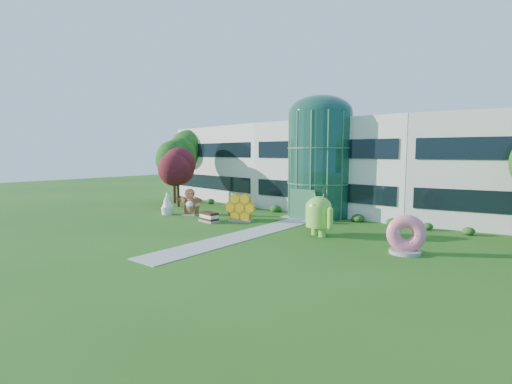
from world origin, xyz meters
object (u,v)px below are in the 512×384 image
Objects in this scene: android_green at (319,213)px; donut at (406,234)px; gingerbread at (190,202)px; android_black at (234,208)px.

donut is at bearing 12.70° from android_green.
donut is at bearing -22.15° from gingerbread.
android_black is 0.73× the size of gingerbread.
gingerbread is at bearing -157.96° from android_black.
android_black is 0.86× the size of donut.
android_black is at bearing -9.67° from gingerbread.
donut is 20.77m from gingerbread.
donut is (6.50, -1.06, -0.50)m from android_green.
android_green reaches higher than donut.
android_black is 5.07m from gingerbread.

